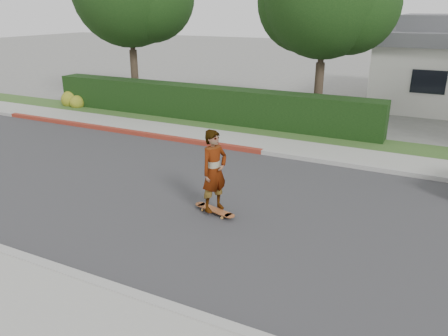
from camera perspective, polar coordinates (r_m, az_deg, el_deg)
The scene contains 12 objects.
ground at distance 11.68m, azimuth -7.12°, elevation -3.16°, with size 120.00×120.00×0.00m, color slate.
road at distance 11.68m, azimuth -7.12°, elevation -3.14°, with size 60.00×8.00×0.01m, color #2D2D30.
curb_near at distance 8.93m, azimuth -21.99°, elevation -11.90°, with size 60.00×0.20×0.15m, color #9E9E99.
sidewalk_near at distance 8.49m, azimuth -26.55°, elevation -14.56°, with size 60.00×1.60×0.12m, color gray.
curb_far at distance 15.01m, azimuth 1.46°, elevation 2.65°, with size 60.00×0.20×0.15m, color #9E9E99.
curb_red_section at distance 17.63m, azimuth -13.48°, elevation 4.77°, with size 12.00×0.21×0.15m, color maroon.
sidewalk_far at distance 15.80m, azimuth 2.85°, elevation 3.47°, with size 60.00×1.60×0.12m, color gray.
planting_strip at distance 17.23m, azimuth 5.00°, elevation 4.80°, with size 60.00×1.60×0.10m, color #2D4C1E.
hedge at distance 18.84m, azimuth -2.84°, elevation 8.38°, with size 15.00×1.00×1.50m, color black.
flowering_shrub at distance 22.79m, azimuth -19.16°, elevation 8.31°, with size 1.40×1.00×0.90m.
skateboard at distance 10.37m, azimuth -1.24°, elevation -5.51°, with size 1.20×0.53×0.11m.
skateboarder at distance 9.98m, azimuth -1.28°, elevation -0.40°, with size 0.71×0.46×1.94m, color white.
Camera 1 is at (6.04, -8.88, 4.60)m, focal length 35.00 mm.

